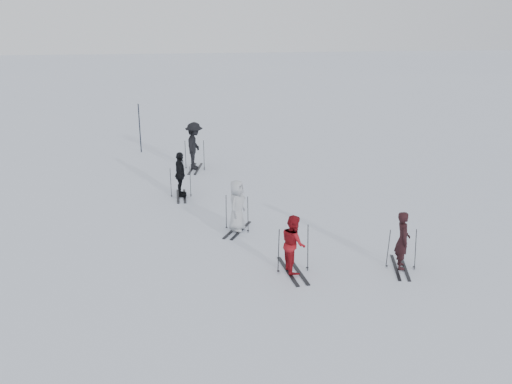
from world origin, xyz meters
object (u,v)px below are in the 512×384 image
Objects in this scene: skier_uphill_far at (194,146)px; skier_uphill_left at (180,175)px; skier_red at (293,244)px; skier_grey at (237,206)px; skier_near_dark at (403,241)px; piste_marker at (140,128)px.

skier_uphill_left is at bearing -178.28° from skier_uphill_far.
skier_red is 0.97× the size of skier_grey.
skier_uphill_far is (-5.31, 9.99, 0.20)m from skier_near_dark.
skier_uphill_left reaches higher than skier_near_dark.
piste_marker is (-1.90, 6.58, 0.32)m from skier_uphill_left.
skier_uphill_far is (-2.41, 9.84, 0.21)m from skier_red.
piste_marker is at bearing 42.47° from skier_near_dark.
skier_uphill_left is 0.83× the size of skier_uphill_far.
skier_near_dark is 0.69× the size of piste_marker.
skier_red is at bearing -130.37° from skier_grey.
skier_near_dark is at bearing -139.46° from skier_uphill_left.
skier_uphill_far is at bearing 36.99° from skier_grey.
skier_red is at bearing 98.72° from skier_near_dark.
skier_uphill_left is (-5.87, 6.52, 0.03)m from skier_near_dark.
skier_uphill_far reaches higher than skier_red.
skier_uphill_left reaches higher than skier_grey.
skier_grey is at bearing -69.89° from piste_marker.
skier_near_dark is at bearing -59.30° from piste_marker.
skier_red is 0.79× the size of skier_uphill_far.
piste_marker reaches higher than skier_uphill_far.
skier_red is (-2.90, 0.15, -0.01)m from skier_near_dark.
skier_uphill_left is at bearing 53.80° from skier_near_dark.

